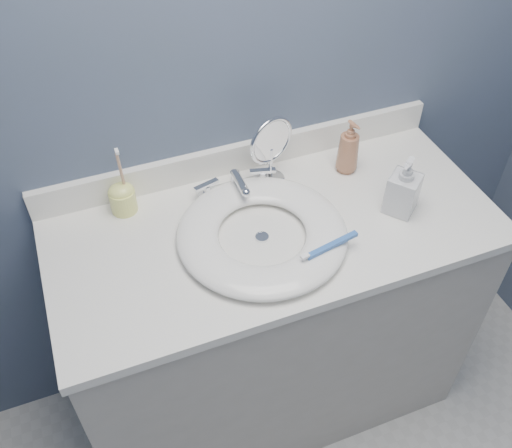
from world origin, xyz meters
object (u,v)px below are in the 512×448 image
soap_bottle_amber (349,147)px  makeup_mirror (271,148)px  soap_bottle_clear (404,186)px  toothbrush_holder (122,197)px

soap_bottle_amber → makeup_mirror: bearing=161.3°
soap_bottle_amber → soap_bottle_clear: (0.06, -0.21, 0.00)m
makeup_mirror → soap_bottle_amber: (0.23, -0.03, -0.03)m
soap_bottle_clear → makeup_mirror: bearing=-169.2°
soap_bottle_amber → toothbrush_holder: (-0.65, 0.06, -0.04)m
soap_bottle_clear → toothbrush_holder: bearing=-150.1°
soap_bottle_clear → toothbrush_holder: (-0.71, 0.27, -0.04)m
soap_bottle_clear → soap_bottle_amber: bearing=156.3°
soap_bottle_amber → soap_bottle_clear: soap_bottle_clear is taller
makeup_mirror → soap_bottle_amber: 0.24m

